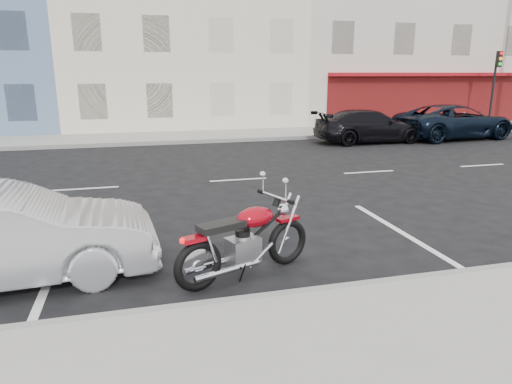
{
  "coord_description": "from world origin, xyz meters",
  "views": [
    {
      "loc": [
        -4.64,
        -12.05,
        2.88
      ],
      "look_at": [
        -2.64,
        -4.38,
        0.8
      ],
      "focal_mm": 32.0,
      "sensor_mm": 36.0,
      "label": 1
    }
  ],
  "objects_px": {
    "suv_far": "(454,122)",
    "car_far": "(369,126)",
    "fire_hydrant": "(464,119)",
    "traffic_light": "(495,79)",
    "motorcycle": "(289,232)"
  },
  "relations": [
    {
      "from": "traffic_light",
      "to": "suv_far",
      "type": "distance_m",
      "value": 5.46
    },
    {
      "from": "fire_hydrant",
      "to": "suv_far",
      "type": "bearing_deg",
      "value": -134.33
    },
    {
      "from": "traffic_light",
      "to": "car_far",
      "type": "relative_size",
      "value": 0.8
    },
    {
      "from": "motorcycle",
      "to": "car_far",
      "type": "bearing_deg",
      "value": 35.63
    },
    {
      "from": "traffic_light",
      "to": "car_far",
      "type": "xyz_separation_m",
      "value": [
        -8.61,
        -2.89,
        -1.87
      ]
    },
    {
      "from": "motorcycle",
      "to": "fire_hydrant",
      "type": "bearing_deg",
      "value": 23.53
    },
    {
      "from": "fire_hydrant",
      "to": "traffic_light",
      "type": "bearing_deg",
      "value": -6.36
    },
    {
      "from": "suv_far",
      "to": "car_far",
      "type": "height_order",
      "value": "suv_far"
    },
    {
      "from": "fire_hydrant",
      "to": "motorcycle",
      "type": "distance_m",
      "value": 20.35
    },
    {
      "from": "fire_hydrant",
      "to": "suv_far",
      "type": "height_order",
      "value": "suv_far"
    },
    {
      "from": "car_far",
      "to": "traffic_light",
      "type": "bearing_deg",
      "value": -71.76
    },
    {
      "from": "traffic_light",
      "to": "motorcycle",
      "type": "distance_m",
      "value": 21.43
    },
    {
      "from": "traffic_light",
      "to": "suv_far",
      "type": "xyz_separation_m",
      "value": [
        -4.35,
        -2.75,
        -1.8
      ]
    },
    {
      "from": "motorcycle",
      "to": "suv_far",
      "type": "height_order",
      "value": "suv_far"
    },
    {
      "from": "suv_far",
      "to": "car_far",
      "type": "bearing_deg",
      "value": 86.81
    }
  ]
}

